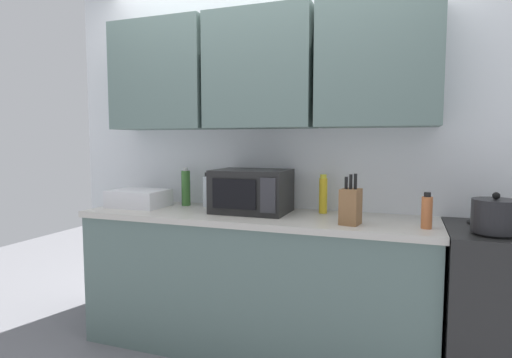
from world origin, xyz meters
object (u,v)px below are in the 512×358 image
object	(u,v)px
knife_block	(351,206)
bottle_clear_tall	(208,191)
dish_rack	(139,198)
bottle_green_oil	(186,188)
kettle	(495,216)
bottle_yellow_mustard	(323,195)
microwave	(252,191)
bottle_spice_jar	(427,212)

from	to	relation	value
knife_block	bottle_clear_tall	world-z (taller)	knife_block
dish_rack	bottle_green_oil	world-z (taller)	bottle_green_oil
bottle_green_oil	dish_rack	bearing A→B (deg)	-150.52
bottle_green_oil	kettle	bearing A→B (deg)	-9.52
knife_block	bottle_yellow_mustard	distance (m)	0.38
knife_block	bottle_clear_tall	distance (m)	1.08
kettle	microwave	distance (m)	1.39
microwave	bottle_yellow_mustard	size ratio (longest dim) A/B	1.91
kettle	knife_block	xyz separation A→B (m)	(-0.71, 0.02, 0.01)
dish_rack	knife_block	distance (m)	1.51
kettle	dish_rack	xyz separation A→B (m)	(-2.21, 0.16, -0.04)
dish_rack	bottle_yellow_mustard	xyz separation A→B (m)	(1.29, 0.17, 0.06)
microwave	bottle_yellow_mustard	world-z (taller)	microwave
bottle_yellow_mustard	bottle_spice_jar	size ratio (longest dim) A/B	1.29
bottle_green_oil	bottle_yellow_mustard	xyz separation A→B (m)	(1.00, 0.01, -0.01)
knife_block	bottle_spice_jar	xyz separation A→B (m)	(0.40, 0.03, -0.01)
microwave	bottle_spice_jar	bearing A→B (deg)	-8.89
microwave	bottle_clear_tall	bearing A→B (deg)	162.88
kettle	bottle_clear_tall	world-z (taller)	bottle_clear_tall
kettle	dish_rack	size ratio (longest dim) A/B	0.58
dish_rack	kettle	bearing A→B (deg)	-4.14
bottle_clear_tall	bottle_spice_jar	size ratio (longest dim) A/B	1.25
knife_block	bottle_yellow_mustard	xyz separation A→B (m)	(-0.21, 0.31, 0.02)
microwave	bottle_clear_tall	world-z (taller)	microwave
bottle_green_oil	bottle_yellow_mustard	world-z (taller)	bottle_green_oil
bottle_green_oil	bottle_spice_jar	world-z (taller)	bottle_green_oil
microwave	dish_rack	distance (m)	0.84
microwave	bottle_clear_tall	distance (m)	0.40
knife_block	kettle	bearing A→B (deg)	-1.57
bottle_clear_tall	bottle_green_oil	bearing A→B (deg)	-178.33
microwave	dish_rack	bearing A→B (deg)	-176.52
microwave	bottle_clear_tall	size ratio (longest dim) A/B	1.97
kettle	bottle_green_oil	distance (m)	1.95
kettle	bottle_green_oil	bearing A→B (deg)	170.48
bottle_green_oil	bottle_clear_tall	world-z (taller)	bottle_green_oil
microwave	bottle_green_oil	size ratio (longest dim) A/B	1.74
kettle	bottle_spice_jar	size ratio (longest dim) A/B	1.13
bottle_clear_tall	knife_block	bearing A→B (deg)	-16.50
bottle_spice_jar	bottle_clear_tall	bearing A→B (deg)	168.89
dish_rack	bottle_green_oil	distance (m)	0.34
bottle_clear_tall	bottle_spice_jar	distance (m)	1.46
knife_block	bottle_green_oil	world-z (taller)	knife_block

